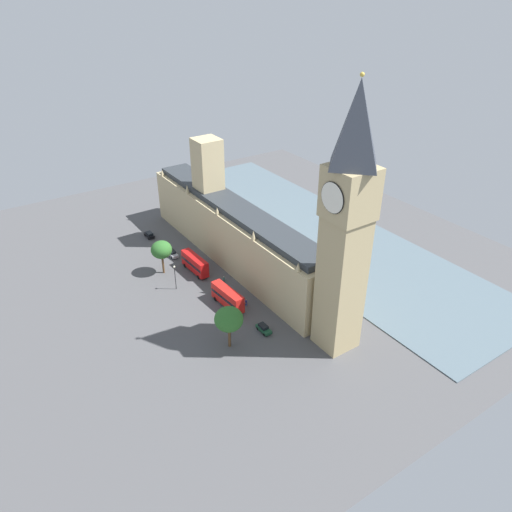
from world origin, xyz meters
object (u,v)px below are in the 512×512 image
at_px(double_decker_bus_by_river_gate, 195,263).
at_px(pedestrian_under_trees, 224,279).
at_px(parliament_building, 232,229).
at_px(street_lamp_slot_11, 230,329).
at_px(street_lamp_slot_10, 175,273).
at_px(double_decker_bus_near_tower, 228,297).
at_px(pedestrian_trailing, 246,303).
at_px(car_dark_green_opposite_hall, 264,328).
at_px(plane_tree_midblock, 229,319).
at_px(car_silver_kerbside, 172,253).
at_px(plane_tree_corner, 161,250).
at_px(pedestrian_far_end, 198,259).
at_px(car_black_leading, 149,235).
at_px(clock_tower, 347,223).

bearing_deg(double_decker_bus_by_river_gate, pedestrian_under_trees, 113.14).
bearing_deg(parliament_building, double_decker_bus_by_river_gate, 3.92).
bearing_deg(street_lamp_slot_11, street_lamp_slot_10, -89.46).
height_order(double_decker_bus_near_tower, pedestrian_trailing, double_decker_bus_near_tower).
height_order(parliament_building, car_dark_green_opposite_hall, parliament_building).
bearing_deg(plane_tree_midblock, street_lamp_slot_11, -148.48).
bearing_deg(car_silver_kerbside, double_decker_bus_by_river_gate, 98.50).
distance_m(double_decker_bus_by_river_gate, plane_tree_corner, 9.58).
height_order(pedestrian_far_end, plane_tree_corner, plane_tree_corner).
bearing_deg(pedestrian_far_end, pedestrian_trailing, -63.49).
relative_size(car_silver_kerbside, street_lamp_slot_10, 0.67).
relative_size(car_silver_kerbside, double_decker_bus_near_tower, 0.44).
height_order(car_silver_kerbside, plane_tree_corner, plane_tree_corner).
bearing_deg(car_dark_green_opposite_hall, pedestrian_trailing, -102.03).
bearing_deg(double_decker_bus_near_tower, street_lamp_slot_11, 57.52).
bearing_deg(pedestrian_trailing, pedestrian_far_end, -25.48).
distance_m(car_black_leading, double_decker_bus_near_tower, 44.06).
relative_size(plane_tree_midblock, street_lamp_slot_10, 1.43).
xyz_separation_m(double_decker_bus_by_river_gate, street_lamp_slot_11, (7.79, 31.06, 1.65)).
bearing_deg(double_decker_bus_near_tower, car_silver_kerbside, -92.80).
bearing_deg(car_dark_green_opposite_hall, car_silver_kerbside, -87.28).
bearing_deg(double_decker_bus_near_tower, car_black_leading, -92.02).
distance_m(car_silver_kerbside, pedestrian_far_end, 8.05).
distance_m(car_black_leading, double_decker_bus_by_river_gate, 25.74).
bearing_deg(car_silver_kerbside, car_black_leading, -85.36).
bearing_deg(car_black_leading, pedestrian_trailing, -84.49).
bearing_deg(street_lamp_slot_10, car_black_leading, -100.72).
height_order(car_silver_kerbside, pedestrian_trailing, car_silver_kerbside).
distance_m(double_decker_bus_by_river_gate, pedestrian_trailing, 20.94).
relative_size(car_dark_green_opposite_hall, street_lamp_slot_10, 0.60).
xyz_separation_m(car_silver_kerbside, street_lamp_slot_10, (6.60, 15.92, 3.89)).
xyz_separation_m(pedestrian_trailing, plane_tree_midblock, (11.21, 10.70, 6.49)).
relative_size(pedestrian_trailing, plane_tree_corner, 0.18).
bearing_deg(clock_tower, plane_tree_midblock, -31.03).
bearing_deg(pedestrian_under_trees, double_decker_bus_by_river_gate, 130.31).
height_order(double_decker_bus_near_tower, car_dark_green_opposite_hall, double_decker_bus_near_tower).
xyz_separation_m(parliament_building, double_decker_bus_near_tower, (13.28, 19.28, -6.39)).
bearing_deg(street_lamp_slot_11, plane_tree_midblock, 31.52).
height_order(plane_tree_midblock, street_lamp_slot_11, plane_tree_midblock).
bearing_deg(double_decker_bus_near_tower, double_decker_bus_by_river_gate, -96.61).
xyz_separation_m(plane_tree_midblock, street_lamp_slot_11, (-0.46, -0.28, -2.97)).
height_order(double_decker_bus_by_river_gate, street_lamp_slot_11, street_lamp_slot_11).
bearing_deg(double_decker_bus_near_tower, plane_tree_corner, -78.10).
bearing_deg(street_lamp_slot_10, car_silver_kerbside, -112.52).
xyz_separation_m(car_silver_kerbside, plane_tree_corner, (5.88, 6.85, 6.17)).
relative_size(pedestrian_far_end, pedestrian_under_trees, 1.10).
distance_m(plane_tree_midblock, street_lamp_slot_11, 3.02).
bearing_deg(plane_tree_midblock, car_silver_kerbside, -99.09).
height_order(car_black_leading, street_lamp_slot_10, street_lamp_slot_10).
bearing_deg(pedestrian_trailing, double_decker_bus_near_tower, 35.22).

